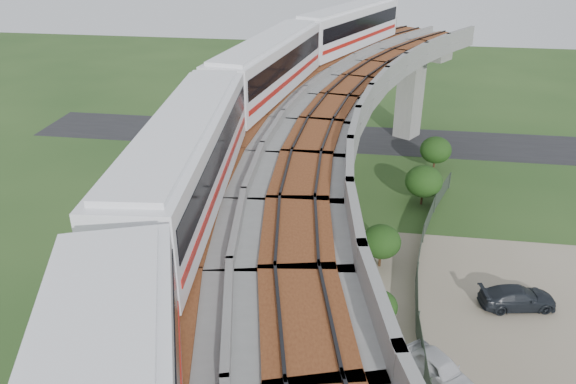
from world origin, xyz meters
The scene contains 12 objects.
ground centered at (0.00, 0.00, 0.00)m, with size 160.00×160.00×0.00m, color #26451B.
dirt_lot centered at (14.00, -2.00, 0.02)m, with size 18.00×26.00×0.04m, color #80715D.
asphalt_road centered at (0.00, 30.00, 0.01)m, with size 60.00×8.00×0.03m, color #232326.
viaduct centered at (3.84, 0.00, 9.05)m, with size 19.58×73.98×11.40m.
metro_train centered at (0.36, 1.04, 12.31)m, with size 11.06×61.33×3.64m.
fence centered at (9.75, 0.00, 0.75)m, with size 3.87×38.73×1.50m.
tree_0 centered at (11.23, 22.93, 2.02)m, with size 2.80×2.80×3.21m.
tree_1 centered at (9.72, 15.96, 2.02)m, with size 2.96×2.96×3.28m.
tree_2 centered at (6.40, 6.38, 1.91)m, with size 2.56×2.56×3.00m.
tree_3 centered at (6.31, 0.02, 1.55)m, with size 2.04×2.04×2.42m.
car_white centered at (9.37, -3.45, 0.72)m, with size 1.61×4.01×1.37m, color silver.
car_dark centered at (14.44, 3.21, 0.69)m, with size 1.82×4.47×1.30m, color black.
Camera 1 is at (5.02, -25.40, 20.84)m, focal length 35.00 mm.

